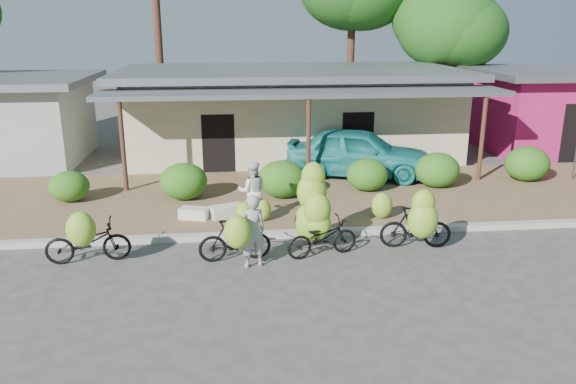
# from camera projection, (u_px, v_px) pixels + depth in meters

# --- Properties ---
(ground) EXTENTS (100.00, 100.00, 0.00)m
(ground) POSITION_uv_depth(u_px,v_px,m) (348.00, 269.00, 11.94)
(ground) COLOR #413F3C
(ground) RESTS_ON ground
(sidewalk) EXTENTS (60.00, 6.00, 0.12)m
(sidewalk) POSITION_uv_depth(u_px,v_px,m) (313.00, 197.00, 16.68)
(sidewalk) COLOR brown
(sidewalk) RESTS_ON ground
(curb) EXTENTS (60.00, 0.25, 0.15)m
(curb) POSITION_uv_depth(u_px,v_px,m) (331.00, 232.00, 13.82)
(curb) COLOR #A8A399
(curb) RESTS_ON ground
(shop_main) EXTENTS (13.00, 8.50, 3.35)m
(shop_main) POSITION_uv_depth(u_px,v_px,m) (291.00, 111.00, 21.85)
(shop_main) COLOR beige
(shop_main) RESTS_ON ground
(shop_pink) EXTENTS (6.00, 6.00, 3.25)m
(shop_pink) POSITION_uv_depth(u_px,v_px,m) (545.00, 108.00, 22.98)
(shop_pink) COLOR #B81C65
(shop_pink) RESTS_ON ground
(tree_near_right) EXTENTS (4.78, 4.63, 6.71)m
(tree_near_right) POSITION_uv_depth(u_px,v_px,m) (444.00, 25.00, 25.16)
(tree_near_right) COLOR #553322
(tree_near_right) RESTS_ON ground
(hedge_0) EXTENTS (1.13, 1.02, 0.88)m
(hedge_0) POSITION_uv_depth(u_px,v_px,m) (69.00, 186.00, 15.97)
(hedge_0) COLOR #1D5313
(hedge_0) RESTS_ON sidewalk
(hedge_1) EXTENTS (1.36, 1.22, 1.06)m
(hedge_1) POSITION_uv_depth(u_px,v_px,m) (184.00, 181.00, 16.15)
(hedge_1) COLOR #1D5313
(hedge_1) RESTS_ON sidewalk
(hedge_2) EXTENTS (1.40, 1.26, 1.09)m
(hedge_2) POSITION_uv_depth(u_px,v_px,m) (282.00, 179.00, 16.34)
(hedge_2) COLOR #1D5313
(hedge_2) RESTS_ON sidewalk
(hedge_3) EXTENTS (1.26, 1.14, 0.99)m
(hedge_3) POSITION_uv_depth(u_px,v_px,m) (367.00, 175.00, 17.00)
(hedge_3) COLOR #1D5313
(hedge_3) RESTS_ON sidewalk
(hedge_4) EXTENTS (1.38, 1.24, 1.08)m
(hedge_4) POSITION_uv_depth(u_px,v_px,m) (437.00, 170.00, 17.37)
(hedge_4) COLOR #1D5313
(hedge_4) RESTS_ON sidewalk
(hedge_5) EXTENTS (1.43, 1.28, 1.11)m
(hedge_5) POSITION_uv_depth(u_px,v_px,m) (527.00, 164.00, 18.06)
(hedge_5) COLOR #1D5313
(hedge_5) RESTS_ON sidewalk
(bike_far_left) EXTENTS (1.86, 1.30, 1.37)m
(bike_far_left) POSITION_uv_depth(u_px,v_px,m) (87.00, 240.00, 12.03)
(bike_far_left) COLOR black
(bike_far_left) RESTS_ON ground
(bike_left) EXTENTS (1.63, 1.19, 1.27)m
(bike_left) POSITION_uv_depth(u_px,v_px,m) (235.00, 238.00, 12.07)
(bike_left) COLOR black
(bike_left) RESTS_ON ground
(bike_center) EXTENTS (1.75, 1.33, 2.04)m
(bike_center) POSITION_uv_depth(u_px,v_px,m) (316.00, 217.00, 12.65)
(bike_center) COLOR black
(bike_center) RESTS_ON ground
(bike_right) EXTENTS (1.69, 1.26, 1.59)m
(bike_right) POSITION_uv_depth(u_px,v_px,m) (418.00, 223.00, 12.66)
(bike_right) COLOR black
(bike_right) RESTS_ON ground
(loose_banana_a) EXTENTS (0.48, 0.41, 0.60)m
(loose_banana_a) POSITION_uv_depth(u_px,v_px,m) (262.00, 210.00, 14.42)
(loose_banana_a) COLOR #87B72D
(loose_banana_a) RESTS_ON sidewalk
(loose_banana_b) EXTENTS (0.46, 0.39, 0.58)m
(loose_banana_b) POSITION_uv_depth(u_px,v_px,m) (245.00, 213.00, 14.21)
(loose_banana_b) COLOR #87B72D
(loose_banana_b) RESTS_ON sidewalk
(loose_banana_c) EXTENTS (0.55, 0.47, 0.69)m
(loose_banana_c) POSITION_uv_depth(u_px,v_px,m) (382.00, 205.00, 14.60)
(loose_banana_c) COLOR #87B72D
(loose_banana_c) RESTS_ON sidewalk
(sack_near) EXTENTS (0.94, 0.68, 0.30)m
(sack_near) POSITION_uv_depth(u_px,v_px,m) (227.00, 211.00, 14.78)
(sack_near) COLOR silver
(sack_near) RESTS_ON sidewalk
(sack_far) EXTENTS (0.83, 0.59, 0.28)m
(sack_far) POSITION_uv_depth(u_px,v_px,m) (194.00, 213.00, 14.65)
(sack_far) COLOR silver
(sack_far) RESTS_ON sidewalk
(vendor) EXTENTS (0.66, 0.51, 1.61)m
(vendor) POSITION_uv_depth(u_px,v_px,m) (252.00, 231.00, 11.84)
(vendor) COLOR #949494
(vendor) RESTS_ON ground
(bystander) EXTENTS (0.76, 0.60, 1.56)m
(bystander) POSITION_uv_depth(u_px,v_px,m) (252.00, 191.00, 14.35)
(bystander) COLOR silver
(bystander) RESTS_ON sidewalk
(teal_van) EXTENTS (5.10, 3.31, 1.62)m
(teal_van) POSITION_uv_depth(u_px,v_px,m) (358.00, 152.00, 18.52)
(teal_van) COLOR #1B7D7C
(teal_van) RESTS_ON sidewalk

